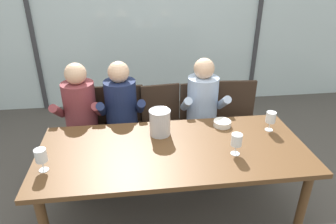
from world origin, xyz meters
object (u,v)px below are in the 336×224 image
object	(u,v)px
chair_left_of_center	(125,122)
chair_near_window_right	(237,115)
chair_near_curtain	(89,123)
person_pale_blue_shirt	(204,109)
tasting_bowl	(222,123)
wine_glass_by_left_taster	(237,141)
chair_right_of_center	(201,118)
person_maroon_top	(80,116)
chair_center	(162,121)
dining_table	(173,156)
ice_bucket_primary	(160,122)
person_navy_polo	(122,114)
wine_glass_near_bucket	(271,118)
wine_glass_center_pour	(41,156)

from	to	relation	value
chair_left_of_center	chair_near_window_right	world-z (taller)	same
chair_near_curtain	person_pale_blue_shirt	bearing A→B (deg)	-0.84
tasting_bowl	wine_glass_by_left_taster	size ratio (longest dim) A/B	0.91
chair_right_of_center	person_maroon_top	world-z (taller)	person_maroon_top
chair_left_of_center	chair_center	size ratio (longest dim) A/B	1.00
chair_left_of_center	chair_right_of_center	xyz separation A→B (m)	(0.83, -0.01, 0.00)
dining_table	person_maroon_top	bearing A→B (deg)	138.36
person_maroon_top	chair_center	bearing A→B (deg)	9.45
chair_near_curtain	chair_near_window_right	bearing A→B (deg)	6.02
tasting_bowl	chair_left_of_center	bearing A→B (deg)	147.21
ice_bucket_primary	dining_table	bearing A→B (deg)	-70.36
chair_center	person_navy_polo	xyz separation A→B (m)	(-0.42, -0.12, 0.17)
person_navy_polo	person_pale_blue_shirt	bearing A→B (deg)	-2.41
chair_right_of_center	wine_glass_near_bucket	xyz separation A→B (m)	(0.45, -0.68, 0.32)
tasting_bowl	chair_right_of_center	bearing A→B (deg)	96.24
chair_center	tasting_bowl	size ratio (longest dim) A/B	5.70
chair_right_of_center	chair_left_of_center	bearing A→B (deg)	175.46
chair_right_of_center	person_navy_polo	xyz separation A→B (m)	(-0.85, -0.13, 0.17)
tasting_bowl	wine_glass_near_bucket	distance (m)	0.42
chair_near_curtain	chair_right_of_center	xyz separation A→B (m)	(1.21, -0.03, 0.00)
dining_table	tasting_bowl	bearing A→B (deg)	32.35
dining_table	ice_bucket_primary	world-z (taller)	ice_bucket_primary
dining_table	wine_glass_by_left_taster	distance (m)	0.52
chair_near_curtain	wine_glass_near_bucket	bearing A→B (deg)	-16.47
chair_near_curtain	chair_near_window_right	xyz separation A→B (m)	(1.63, -0.02, 0.00)
person_pale_blue_shirt	ice_bucket_primary	bearing A→B (deg)	-132.98
person_pale_blue_shirt	wine_glass_by_left_taster	bearing A→B (deg)	-85.16
chair_near_window_right	person_maroon_top	xyz separation A→B (m)	(-1.68, -0.14, 0.17)
person_pale_blue_shirt	ice_bucket_primary	xyz separation A→B (m)	(-0.50, -0.50, 0.15)
chair_center	wine_glass_by_left_taster	xyz separation A→B (m)	(0.46, -1.00, 0.32)
person_navy_polo	person_pale_blue_shirt	distance (m)	0.84
wine_glass_by_left_taster	wine_glass_near_bucket	size ratio (longest dim) A/B	1.00
person_maroon_top	tasting_bowl	size ratio (longest dim) A/B	7.72
wine_glass_near_bucket	chair_near_window_right	bearing A→B (deg)	92.82
chair_right_of_center	ice_bucket_primary	distance (m)	0.88
person_pale_blue_shirt	wine_glass_center_pour	xyz separation A→B (m)	(-1.38, -0.90, 0.15)
chair_center	person_navy_polo	bearing A→B (deg)	-169.25
chair_left_of_center	wine_glass_near_bucket	size ratio (longest dim) A/B	5.17
wine_glass_center_pour	tasting_bowl	bearing A→B (deg)	18.14
person_maroon_top	person_pale_blue_shirt	bearing A→B (deg)	1.06
dining_table	chair_left_of_center	world-z (taller)	chair_left_of_center
wine_glass_by_left_taster	wine_glass_near_bucket	bearing A→B (deg)	37.79
dining_table	person_maroon_top	size ratio (longest dim) A/B	1.75
chair_right_of_center	person_maroon_top	distance (m)	1.28
tasting_bowl	wine_glass_by_left_taster	xyz separation A→B (m)	(-0.03, -0.45, 0.09)
chair_center	person_navy_polo	size ratio (longest dim) A/B	0.74
chair_near_curtain	ice_bucket_primary	distance (m)	1.02
chair_near_window_right	person_maroon_top	distance (m)	1.69
person_navy_polo	tasting_bowl	size ratio (longest dim) A/B	7.72
chair_near_curtain	person_navy_polo	size ratio (longest dim) A/B	0.74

